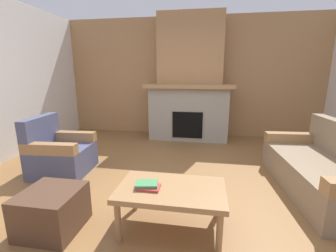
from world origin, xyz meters
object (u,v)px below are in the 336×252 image
(fireplace, at_px, (189,87))
(couch, at_px, (325,171))
(coffee_table, at_px, (171,193))
(ottoman, at_px, (52,210))
(armchair, at_px, (60,153))

(fireplace, height_order, couch, fireplace)
(coffee_table, xyz_separation_m, ottoman, (-1.11, -0.20, -0.18))
(fireplace, relative_size, couch, 1.46)
(couch, xyz_separation_m, armchair, (-3.62, 0.00, 0.01))
(fireplace, xyz_separation_m, coffee_table, (0.08, -3.22, -0.79))
(fireplace, height_order, coffee_table, fireplace)
(armchair, distance_m, coffee_table, 2.09)
(armchair, height_order, ottoman, armchair)
(coffee_table, bearing_deg, armchair, 151.47)
(fireplace, distance_m, couch, 3.03)
(couch, bearing_deg, ottoman, -157.49)
(couch, distance_m, ottoman, 3.13)
(fireplace, xyz_separation_m, armchair, (-1.76, -2.22, -0.87))
(couch, xyz_separation_m, ottoman, (-2.89, -1.20, -0.09))
(ottoman, bearing_deg, armchair, 121.19)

